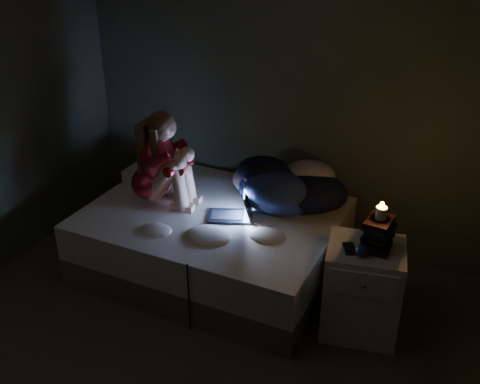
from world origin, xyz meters
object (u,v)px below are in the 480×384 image
Objects in this scene: woman at (150,156)px; laptop at (229,204)px; candle at (381,211)px; phone at (349,247)px; nightstand at (362,289)px; bed at (213,240)px.

woman is 2.34× the size of laptop.
woman reaches higher than candle.
phone is (1.65, -0.22, -0.23)m from woman.
candle is (1.82, -0.15, 0.04)m from woman.
phone is at bearing -36.90° from laptop.
phone is (-0.11, -0.05, 0.34)m from nightstand.
phone is at bearing -13.86° from woman.
nightstand is (1.76, -0.16, -0.57)m from woman.
woman is 1.68m from phone.
woman reaches higher than phone.
laptop is (0.16, -0.02, 0.37)m from bed.
candle is at bearing 6.60° from phone.
nightstand is (1.24, -0.20, 0.07)m from bed.
laptop is 0.49× the size of nightstand.
nightstand is 0.61m from candle.
laptop is at bearing 171.48° from candle.
bed is 2.47× the size of woman.
candle reaches higher than phone.
bed is 1.23m from phone.
laptop reaches higher than bed.
nightstand is at bearing -32.97° from laptop.
laptop is 1.14m from nightstand.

